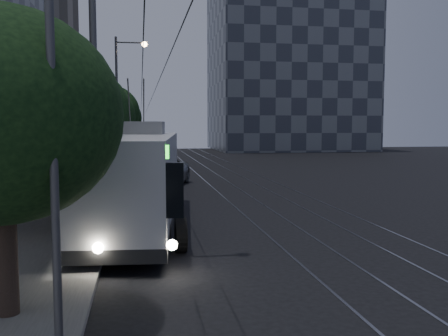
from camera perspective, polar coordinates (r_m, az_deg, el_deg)
ground at (r=19.00m, az=2.68°, el=-6.46°), size 120.00×120.00×0.00m
sidewalk at (r=38.55m, az=-14.74°, el=-0.67°), size 5.00×90.00×0.15m
tram_rails at (r=38.93m, az=0.08°, el=-0.55°), size 4.52×90.00×0.02m
overhead_wires at (r=38.22m, az=-11.07°, el=4.45°), size 2.23×90.00×6.00m
building_tan_far at (r=63.54m, az=-24.06°, el=16.97°), size 14.40×22.40×34.80m
building_distant_right at (r=76.86m, az=7.30°, el=11.10°), size 22.00×18.00×24.00m
trolleybus at (r=18.82m, az=-9.93°, el=-1.10°), size 3.89×13.12×5.63m
pickup_silver at (r=30.50m, az=-7.64°, el=-0.47°), size 4.68×6.98×1.78m
car_white_a at (r=32.38m, az=-7.25°, el=-0.57°), size 2.04×4.01×1.31m
car_white_b at (r=39.49m, az=-8.95°, el=0.44°), size 2.29×4.79×1.35m
car_white_c at (r=45.40m, az=-9.92°, el=0.98°), size 1.50×3.98×1.30m
car_white_d at (r=47.81m, az=-8.96°, el=1.20°), size 2.50×4.12×1.31m
tree_0 at (r=10.17m, az=-24.20°, el=5.42°), size 4.52×4.52×5.97m
tree_1 at (r=18.71m, az=-18.78°, el=6.16°), size 4.56×4.56×6.31m
tree_2 at (r=26.48m, az=-16.22°, el=6.25°), size 5.10×5.10×6.75m
tree_3 at (r=34.88m, az=-14.59°, el=5.69°), size 5.49×5.49×6.77m
tree_4 at (r=42.30m, az=-13.03°, el=6.21°), size 5.05×5.05×7.05m
tree_5 at (r=53.47m, az=-12.29°, el=5.60°), size 5.41×5.41×6.89m
streetlamp_near at (r=14.74m, az=-13.07°, el=15.49°), size 2.60×0.44×10.86m
streetlamp_far at (r=41.81m, az=-11.57°, el=8.59°), size 2.59×0.44×10.81m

